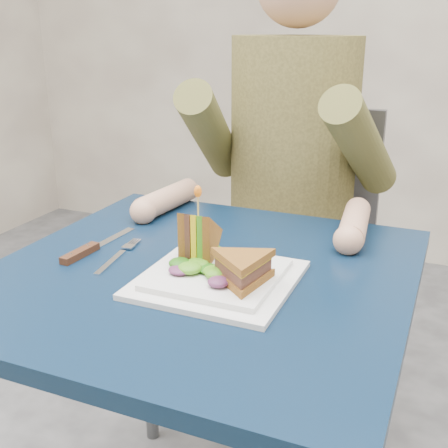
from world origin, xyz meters
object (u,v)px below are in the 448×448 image
at_px(table, 202,308).
at_px(sandwich_upright, 199,240).
at_px(sandwich_flat, 243,269).
at_px(chair, 297,242).
at_px(plate, 218,277).
at_px(knife, 87,250).
at_px(fork, 117,256).
at_px(diner, 292,123).

height_order(table, sandwich_upright, sandwich_upright).
bearing_deg(sandwich_flat, chair, 98.21).
distance_m(plate, sandwich_upright, 0.09).
distance_m(sandwich_upright, knife, 0.24).
height_order(plate, fork, plate).
distance_m(sandwich_upright, fork, 0.17).
relative_size(chair, sandwich_upright, 6.78).
bearing_deg(diner, table, -90.00).
height_order(table, knife, knife).
relative_size(table, knife, 3.38).
relative_size(plate, sandwich_flat, 1.46).
distance_m(plate, sandwich_flat, 0.07).
relative_size(sandwich_upright, fork, 0.76).
relative_size(chair, knife, 4.19).
bearing_deg(fork, sandwich_flat, -9.96).
distance_m(table, chair, 0.68).
height_order(diner, fork, diner).
bearing_deg(chair, plate, -85.88).
bearing_deg(diner, sandwich_flat, -80.34).
xyz_separation_m(plate, fork, (-0.22, 0.02, -0.01)).
bearing_deg(plate, fork, 173.91).
bearing_deg(diner, fork, -106.63).
bearing_deg(chair, sandwich_upright, -90.59).
distance_m(chair, knife, 0.76).
height_order(diner, knife, diner).
bearing_deg(plate, sandwich_flat, -24.44).
bearing_deg(diner, sandwich_upright, -90.71).
distance_m(diner, fork, 0.63).
bearing_deg(sandwich_flat, table, 148.89).
bearing_deg(fork, knife, -177.55).
distance_m(diner, plate, 0.63).
bearing_deg(knife, sandwich_flat, -7.55).
bearing_deg(fork, diner, 73.37).
relative_size(diner, plate, 2.87).
relative_size(table, chair, 0.81).
bearing_deg(chair, knife, -109.17).
distance_m(diner, sandwich_flat, 0.65).
distance_m(table, knife, 0.26).
bearing_deg(plate, chair, 94.12).
bearing_deg(fork, sandwich_upright, 7.33).
relative_size(table, diner, 1.01).
relative_size(chair, fork, 5.18).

